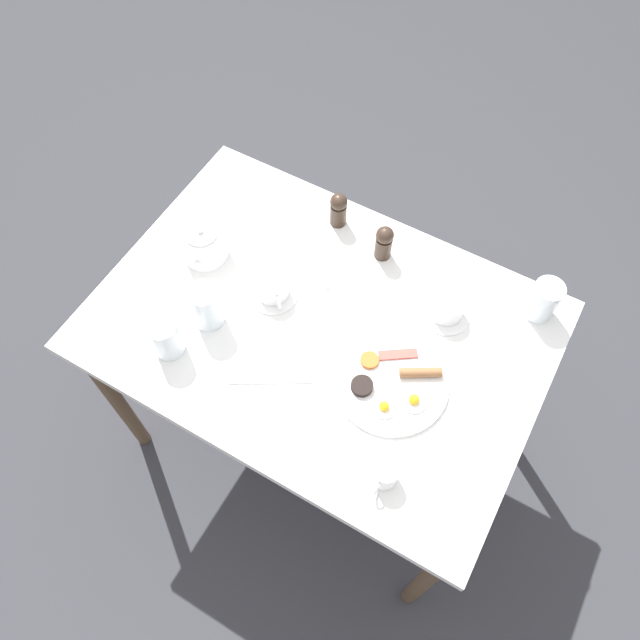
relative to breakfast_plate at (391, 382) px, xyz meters
name	(u,v)px	position (x,y,z in m)	size (l,w,h in m)	color
ground_plane	(320,427)	(-0.06, -0.23, -0.76)	(8.00, 8.00, 0.00)	#333338
table	(320,338)	(-0.06, -0.23, -0.09)	(0.80, 1.15, 0.75)	white
breakfast_plate	(391,382)	(0.00, 0.00, 0.00)	(0.28, 0.28, 0.04)	white
teapot_near	(204,243)	(-0.10, -0.62, 0.04)	(0.20, 0.12, 0.12)	white
teacup_with_saucer_left	(447,309)	(-0.25, 0.03, 0.02)	(0.13, 0.13, 0.06)	white
teacup_with_saucer_right	(273,289)	(-0.08, -0.38, 0.02)	(0.13, 0.13, 0.06)	white
water_glass_tall	(544,300)	(-0.37, 0.24, 0.05)	(0.08, 0.08, 0.11)	white
water_glass_short	(206,306)	(0.07, -0.49, 0.06)	(0.08, 0.08, 0.13)	white
wine_glass_spare	(166,337)	(0.19, -0.53, 0.05)	(0.08, 0.08, 0.11)	white
creamer_jug	(384,474)	(0.22, 0.09, 0.02)	(0.09, 0.06, 0.06)	white
pepper_grinder	(384,242)	(-0.33, -0.19, 0.05)	(0.05, 0.05, 0.11)	#38281E
salt_grinder	(338,209)	(-0.37, -0.36, 0.05)	(0.05, 0.05, 0.11)	#38281E
fork_by_plate	(329,260)	(-0.24, -0.31, -0.01)	(0.17, 0.09, 0.00)	silver
knife_by_plate	(270,381)	(0.14, -0.26, -0.01)	(0.12, 0.19, 0.00)	silver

